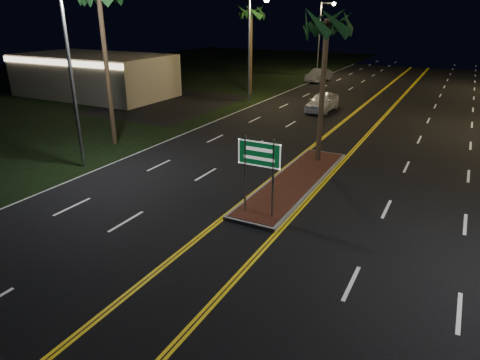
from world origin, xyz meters
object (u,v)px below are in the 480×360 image
Objects in this scene: highway_sign at (259,161)px; palm_median at (327,23)px; streetlight_left_near at (74,59)px; car_far at (319,74)px; palm_left_far at (251,13)px; commercial_building at (95,75)px; car_near at (322,100)px; median_island at (295,181)px; streetlight_left_mid at (253,38)px; streetlight_left_far at (323,30)px.

palm_median is at bearing 90.00° from highway_sign.
streetlight_left_near is 1.76× the size of car_far.
highway_sign is 0.36× the size of palm_left_far.
palm_median is at bearing -20.05° from commercial_building.
streetlight_left_near is 12.55m from palm_median.
commercial_building is at bearing -148.75° from palm_left_far.
palm_median is at bearing -71.79° from car_near.
palm_left_far reaches higher than median_island.
median_island is at bearing -64.81° from car_far.
streetlight_left_mid reaches higher than car_far.
palm_median is 1.52× the size of car_near.
highway_sign is 37.81m from car_far.
streetlight_left_mid and streetlight_left_far have the same top height.
streetlight_left_mid is 1.00× the size of streetlight_left_far.
car_near is at bearing 9.06° from commercial_building.
highway_sign is 0.62× the size of car_far.
median_island is at bearing -75.15° from car_near.
car_far is at bearing 107.83° from palm_median.
median_island is 12.36m from streetlight_left_near.
commercial_building is 2.75× the size of car_near.
streetlight_left_far is 1.76× the size of car_far.
car_near is at bearing 106.51° from palm_median.
palm_left_far is at bearing 31.25° from commercial_building.
median_island is 8.00m from palm_median.
median_island is 3.20× the size of highway_sign.
streetlight_left_far is (0.00, 40.00, 0.00)m from streetlight_left_near.
car_near is at bearing -26.60° from palm_left_far.
streetlight_left_near is 1.65× the size of car_near.
palm_left_far is at bearing 118.67° from streetlight_left_mid.
commercial_building is at bearing -121.52° from car_far.
median_island is 1.14× the size of streetlight_left_mid.
streetlight_left_far is 1.02× the size of palm_left_far.
streetlight_left_near is (15.39, -15.99, 3.65)m from commercial_building.
median_island is 1.16× the size of palm_left_far.
palm_left_far reaches higher than commercial_building.
streetlight_left_mid reaches higher than median_island.
streetlight_left_near is (-10.61, 1.20, 3.25)m from highway_sign.
highway_sign reaches higher than median_island.
commercial_building is at bearing -165.39° from streetlight_left_mid.
palm_median is (10.61, -33.50, 1.62)m from streetlight_left_far.
streetlight_left_far is at bearing 115.13° from car_far.
streetlight_left_far reaches higher than highway_sign.
car_near is 16.79m from car_far.
palm_left_far reaches higher than palm_median.
streetlight_left_near is 40.00m from streetlight_left_far.
streetlight_left_mid is at bearing 121.98° from median_island.
highway_sign is 28.77m from palm_left_far.
car_near is (-3.86, 20.73, -1.49)m from highway_sign.
streetlight_left_near reaches higher than car_near.
car_far is (-9.30, 32.41, 0.77)m from median_island.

